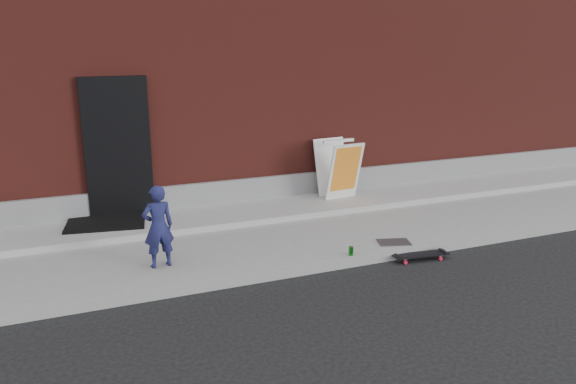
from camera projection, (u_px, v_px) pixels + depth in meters
name	position (u px, v px, depth m)	size (l,w,h in m)	color
ground	(341.00, 269.00, 7.79)	(80.00, 80.00, 0.00)	black
sidewalk	(299.00, 231.00, 9.12)	(20.00, 3.00, 0.15)	gray
apron	(279.00, 209.00, 9.89)	(20.00, 1.20, 0.10)	gray
building	(209.00, 64.00, 13.38)	(20.00, 8.10, 5.00)	maroon
child	(158.00, 227.00, 7.38)	(0.41, 0.27, 1.12)	#1A1D4A
skateboard	(420.00, 255.00, 8.11)	(0.82, 0.30, 0.09)	red
pizza_sign	(339.00, 168.00, 10.31)	(0.72, 0.82, 1.07)	silver
soda_can	(351.00, 251.00, 7.88)	(0.07, 0.07, 0.13)	#198122
doormat	(106.00, 221.00, 8.99)	(1.20, 0.97, 0.03)	black
utility_plate	(394.00, 242.00, 8.38)	(0.47, 0.30, 0.01)	#4A4B4F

